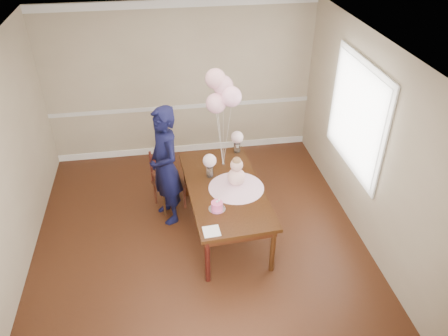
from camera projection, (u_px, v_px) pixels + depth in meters
floor at (200, 244)px, 6.04m from camera, size 4.50×5.00×0.00m
ceiling at (192, 54)px, 4.54m from camera, size 4.50×5.00×0.02m
wall_back at (181, 82)px, 7.34m from camera, size 4.50×0.02×2.70m
wall_left at (2, 179)px, 5.00m from camera, size 0.02×5.00×2.70m
wall_right at (372, 147)px, 5.58m from camera, size 0.02×5.00×2.70m
chair_rail_trim at (183, 107)px, 7.58m from camera, size 4.50×0.02×0.07m
crown_molding at (177, 4)px, 6.62m from camera, size 4.50×0.02×0.12m
baseboard_trim at (185, 148)px, 8.05m from camera, size 4.50×0.02×0.12m
window_frame at (357, 116)px, 5.88m from camera, size 0.02×1.66×1.56m
window_blinds at (355, 116)px, 5.88m from camera, size 0.01×1.50×1.40m
dining_table_top at (225, 188)px, 5.92m from camera, size 1.10×2.03×0.05m
table_apron at (225, 193)px, 5.96m from camera, size 1.00×1.93×0.10m
table_leg_fl at (208, 260)px, 5.31m from camera, size 0.07×0.07×0.69m
table_leg_fr at (273, 250)px, 5.46m from camera, size 0.07×0.07×0.69m
table_leg_bl at (186, 177)px, 6.79m from camera, size 0.07×0.07×0.69m
table_leg_br at (238, 171)px, 6.93m from camera, size 0.07×0.07×0.69m
baby_skirt at (236, 185)px, 5.86m from camera, size 0.79×0.79×0.10m
baby_torso at (236, 177)px, 5.79m from camera, size 0.24×0.24×0.24m
baby_head at (237, 165)px, 5.68m from camera, size 0.17×0.17×0.17m
baby_hair at (237, 161)px, 5.65m from camera, size 0.12×0.12×0.12m
cake_platter at (217, 209)px, 5.50m from camera, size 0.23×0.23×0.01m
birthday_cake at (217, 206)px, 5.47m from camera, size 0.16×0.16×0.10m
cake_flower_a at (217, 202)px, 5.44m from camera, size 0.03×0.03×0.03m
cake_flower_b at (219, 200)px, 5.46m from camera, size 0.03×0.03×0.03m
rose_vase_near at (210, 171)px, 6.07m from camera, size 0.10×0.10×0.16m
roses_near at (210, 161)px, 5.97m from camera, size 0.19×0.19×0.19m
rose_vase_far at (237, 147)px, 6.61m from camera, size 0.10×0.10×0.16m
roses_far at (237, 137)px, 6.51m from camera, size 0.19×0.19×0.19m
napkin at (211, 231)px, 5.16m from camera, size 0.21×0.21×0.01m
balloon_weight at (223, 164)px, 6.35m from camera, size 0.04×0.04×0.02m
balloon_a at (216, 103)px, 5.79m from camera, size 0.28×0.28×0.28m
balloon_b at (231, 97)px, 5.73m from camera, size 0.28×0.28×0.28m
balloon_c at (223, 86)px, 5.78m from camera, size 0.28×0.28×0.28m
balloon_d at (215, 79)px, 5.73m from camera, size 0.28×0.28×0.28m
balloon_ribbon_a at (220, 140)px, 6.12m from camera, size 0.09×0.01×0.83m
balloon_ribbon_b at (227, 137)px, 6.09m from camera, size 0.10×0.05×0.92m
balloon_ribbon_c at (223, 131)px, 6.11m from camera, size 0.02×0.09×1.02m
balloon_ribbon_d at (220, 128)px, 6.08m from camera, size 0.09×0.10×1.12m
dining_chair_seat at (169, 183)px, 6.52m from camera, size 0.53×0.53×0.05m
chair_leg_fl at (164, 204)px, 6.45m from camera, size 0.05×0.05×0.40m
chair_leg_fr at (185, 197)px, 6.60m from camera, size 0.05×0.05×0.40m
chair_leg_bl at (155, 193)px, 6.69m from camera, size 0.05×0.05×0.40m
chair_leg_br at (175, 186)px, 6.83m from camera, size 0.05×0.05×0.40m
chair_back_post_l at (161, 178)px, 6.17m from camera, size 0.05×0.05×0.52m
chair_back_post_r at (151, 167)px, 6.41m from camera, size 0.05×0.05×0.52m
chair_slat_low at (157, 178)px, 6.35m from camera, size 0.16×0.35×0.05m
chair_slat_mid at (156, 170)px, 6.27m from camera, size 0.16×0.35×0.05m
chair_slat_top at (155, 161)px, 6.19m from camera, size 0.16×0.35×0.05m
woman at (165, 166)px, 6.05m from camera, size 0.63×0.76×1.79m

